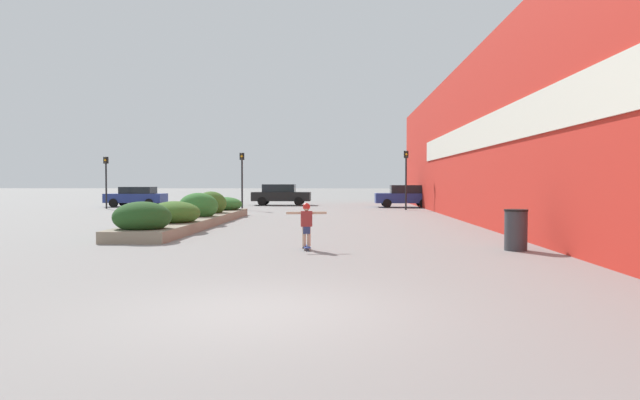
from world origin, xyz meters
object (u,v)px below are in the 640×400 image
at_px(trash_bin, 516,230).
at_px(traffic_light_left, 242,171).
at_px(skateboarder, 306,220).
at_px(car_center_right, 515,196).
at_px(skateboard, 306,247).
at_px(car_center_left, 281,194).
at_px(traffic_light_right, 406,170).
at_px(car_rightmost, 136,196).
at_px(car_leftmost, 405,196).
at_px(traffic_light_far_left, 106,173).

bearing_deg(trash_bin, traffic_light_left, 117.20).
distance_m(skateboarder, car_center_right, 30.11).
xyz_separation_m(car_center_right, traffic_light_left, (-19.05, -5.33, 1.71)).
height_order(skateboard, traffic_light_left, traffic_light_left).
relative_size(trash_bin, traffic_light_left, 0.29).
distance_m(car_center_left, car_center_right, 17.41).
bearing_deg(traffic_light_right, car_rightmost, 168.52).
relative_size(car_leftmost, car_rightmost, 0.99).
distance_m(car_center_right, traffic_light_right, 10.19).
bearing_deg(car_center_right, skateboarder, 153.43).
distance_m(trash_bin, car_leftmost, 25.53).
height_order(skateboarder, car_leftmost, car_leftmost).
xyz_separation_m(skateboarder, traffic_light_left, (-5.58, 21.60, 1.70)).
distance_m(car_center_left, car_rightmost, 10.61).
relative_size(trash_bin, car_center_left, 0.24).
xyz_separation_m(car_leftmost, car_center_right, (8.14, 1.36, -0.03)).
height_order(skateboard, car_rightmost, car_rightmost).
bearing_deg(car_center_left, traffic_light_left, -13.74).
bearing_deg(trash_bin, traffic_light_right, 91.36).
distance_m(trash_bin, traffic_light_right, 21.63).
relative_size(skateboard, traffic_light_right, 0.21).
bearing_deg(car_rightmost, car_center_left, -72.00).
xyz_separation_m(car_center_right, car_rightmost, (-27.41, -1.51, -0.02)).
bearing_deg(skateboard, trash_bin, -8.35).
bearing_deg(traffic_light_right, car_center_right, 32.22).
distance_m(trash_bin, car_rightmost, 31.96).
height_order(trash_bin, traffic_light_right, traffic_light_right).
distance_m(car_leftmost, traffic_light_far_left, 20.53).
xyz_separation_m(skateboarder, traffic_light_right, (4.98, 21.58, 1.77)).
bearing_deg(car_rightmost, traffic_light_left, -114.59).
distance_m(skateboard, car_center_left, 28.97).
xyz_separation_m(car_rightmost, traffic_light_right, (18.92, -3.84, 1.79)).
bearing_deg(trash_bin, car_center_right, 73.47).
bearing_deg(traffic_light_left, traffic_light_far_left, 174.73).
bearing_deg(skateboarder, traffic_light_right, 68.15).
distance_m(trash_bin, car_center_right, 28.04).
xyz_separation_m(car_center_right, traffic_light_far_left, (-28.37, -4.47, 1.59)).
bearing_deg(car_center_right, skateboard, 153.43).
bearing_deg(skateboard, car_center_left, 88.77).
bearing_deg(car_center_right, car_leftmost, 99.48).
bearing_deg(car_rightmost, skateboard, -151.27).
relative_size(skateboard, traffic_light_left, 0.22).
relative_size(car_center_left, traffic_light_right, 1.18).
relative_size(skateboard, car_center_left, 0.18).
distance_m(traffic_light_left, traffic_light_far_left, 9.36).
height_order(skateboard, traffic_light_far_left, traffic_light_far_left).
relative_size(skateboard, trash_bin, 0.74).
xyz_separation_m(skateboard, car_center_right, (13.47, 26.93, 0.71)).
height_order(skateboarder, car_center_right, car_center_right).
bearing_deg(car_center_right, car_rightmost, 93.15).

